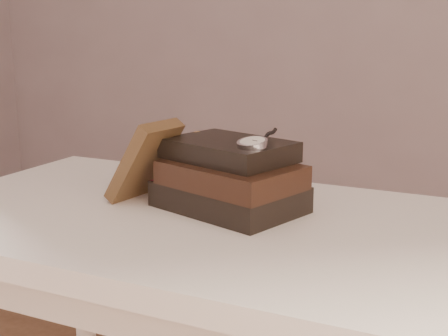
% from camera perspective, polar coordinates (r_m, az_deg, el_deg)
% --- Properties ---
extents(table, '(1.00, 0.60, 0.75)m').
position_cam_1_polar(table, '(1.12, -3.15, -8.67)').
color(table, white).
rests_on(table, ground).
extents(book_stack, '(0.29, 0.24, 0.12)m').
position_cam_1_polar(book_stack, '(1.09, 0.52, -0.93)').
color(book_stack, black).
rests_on(book_stack, table).
extents(journal, '(0.13, 0.12, 0.16)m').
position_cam_1_polar(journal, '(1.15, -7.38, 0.66)').
color(journal, '#3A2716').
rests_on(journal, table).
extents(pocket_watch, '(0.07, 0.16, 0.02)m').
position_cam_1_polar(pocket_watch, '(1.03, 2.77, 2.40)').
color(pocket_watch, silver).
rests_on(pocket_watch, book_stack).
extents(eyeglasses, '(0.13, 0.15, 0.05)m').
position_cam_1_polar(eyeglasses, '(1.21, 0.13, 1.05)').
color(eyeglasses, silver).
rests_on(eyeglasses, book_stack).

